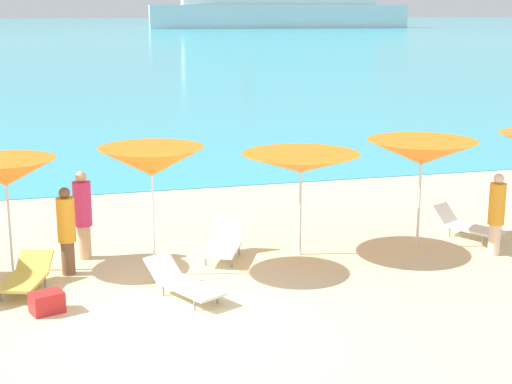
# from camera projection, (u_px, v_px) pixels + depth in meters

# --- Properties ---
(ground_plane) EXTENTS (50.00, 100.00, 0.30)m
(ground_plane) POSITION_uv_depth(u_px,v_px,m) (116.00, 190.00, 21.42)
(ground_plane) COLOR beige
(ocean_water) EXTENTS (650.00, 440.00, 0.02)m
(ocean_water) POSITION_uv_depth(u_px,v_px,m) (47.00, 26.00, 226.80)
(ocean_water) COLOR #38B7CC
(ocean_water) RESTS_ON ground_plane
(umbrella_2) EXTENTS (2.02, 2.02, 2.12)m
(umbrella_2) POSITION_uv_depth(u_px,v_px,m) (5.00, 173.00, 13.88)
(umbrella_2) COLOR silver
(umbrella_2) RESTS_ON ground_plane
(umbrella_3) EXTENTS (2.04, 2.04, 2.38)m
(umbrella_3) POSITION_uv_depth(u_px,v_px,m) (151.00, 162.00, 13.61)
(umbrella_3) COLOR silver
(umbrella_3) RESTS_ON ground_plane
(umbrella_4) EXTENTS (2.31, 2.31, 2.04)m
(umbrella_4) POSITION_uv_depth(u_px,v_px,m) (301.00, 163.00, 14.85)
(umbrella_4) COLOR silver
(umbrella_4) RESTS_ON ground_plane
(umbrella_5) EXTENTS (2.32, 2.32, 2.22)m
(umbrella_5) POSITION_uv_depth(u_px,v_px,m) (422.00, 152.00, 15.28)
(umbrella_5) COLOR silver
(umbrella_5) RESTS_ON ground_plane
(lounge_chair_3) EXTENTS (1.18, 1.59, 0.61)m
(lounge_chair_3) POSITION_uv_depth(u_px,v_px,m) (466.00, 225.00, 16.38)
(lounge_chair_3) COLOR white
(lounge_chair_3) RESTS_ON ground_plane
(lounge_chair_4) EXTENTS (1.02, 1.51, 0.54)m
(lounge_chair_4) POSITION_uv_depth(u_px,v_px,m) (26.00, 276.00, 13.24)
(lounge_chair_4) COLOR #D8BF4C
(lounge_chair_4) RESTS_ON ground_plane
(lounge_chair_5) EXTENTS (1.07, 1.45, 0.69)m
(lounge_chair_5) POSITION_uv_depth(u_px,v_px,m) (224.00, 243.00, 14.98)
(lounge_chair_5) COLOR white
(lounge_chair_5) RESTS_ON ground_plane
(lounge_chair_6) EXTENTS (1.22, 1.74, 0.55)m
(lounge_chair_6) POSITION_uv_depth(u_px,v_px,m) (183.00, 282.00, 12.98)
(lounge_chair_6) COLOR white
(lounge_chair_6) RESTS_ON ground_plane
(beachgoer_0) EXTENTS (0.32, 0.32, 1.64)m
(beachgoer_0) POSITION_uv_depth(u_px,v_px,m) (496.00, 212.00, 15.07)
(beachgoer_0) COLOR beige
(beachgoer_0) RESTS_ON ground_plane
(beachgoer_1) EXTENTS (0.33, 0.33, 1.64)m
(beachgoer_1) POSITION_uv_depth(u_px,v_px,m) (66.00, 229.00, 13.94)
(beachgoer_1) COLOR brown
(beachgoer_1) RESTS_ON ground_plane
(beachgoer_2) EXTENTS (0.35, 0.35, 1.74)m
(beachgoer_2) POSITION_uv_depth(u_px,v_px,m) (83.00, 213.00, 14.84)
(beachgoer_2) COLOR #DBAA84
(beachgoer_2) RESTS_ON ground_plane
(cooler_box) EXTENTS (0.59, 0.51, 0.34)m
(cooler_box) POSITION_uv_depth(u_px,v_px,m) (47.00, 303.00, 12.30)
(cooler_box) COLOR red
(cooler_box) RESTS_ON ground_plane
(cruise_ship) EXTENTS (69.25, 17.55, 18.98)m
(cruise_ship) POSITION_uv_depth(u_px,v_px,m) (278.00, 1.00, 204.53)
(cruise_ship) COLOR silver
(cruise_ship) RESTS_ON ocean_water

